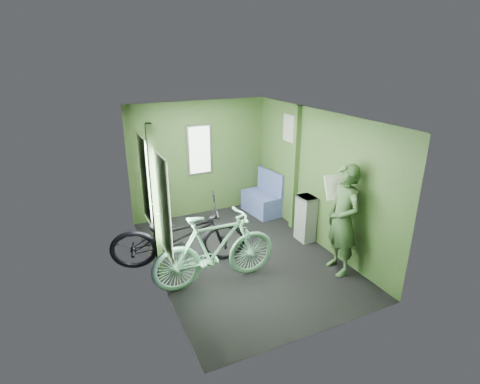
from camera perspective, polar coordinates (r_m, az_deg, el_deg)
The scene contains 6 objects.
room at distance 5.69m, azimuth -0.08°, elevation 2.91°, with size 4.00×4.02×2.31m.
bicycle_black at distance 6.08m, azimuth -8.97°, elevation -11.08°, with size 0.73×2.09×1.10m, color black.
bicycle_mint at distance 5.64m, azimuth -3.67°, elevation -13.57°, with size 0.52×1.84×1.11m, color #7BC2A1.
passenger at distance 5.70m, azimuth 15.42°, elevation -4.13°, with size 0.47×0.73×1.70m.
waste_box at distance 6.70m, azimuth 9.97°, elevation -3.99°, with size 0.24×0.34×0.83m, color slate.
bench_seat at distance 7.78m, azimuth 3.38°, elevation -1.33°, with size 0.56×0.89×0.89m.
Camera 1 is at (-2.34, -4.87, 3.17)m, focal length 28.00 mm.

